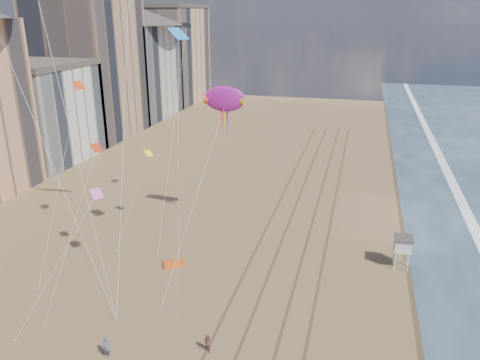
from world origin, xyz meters
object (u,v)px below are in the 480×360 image
show_kite (225,99)px  grounded_kite (174,264)px  kite_flyer_b (207,344)px  kite_flyer_a (107,347)px  lifeguard_stand (403,244)px

show_kite → grounded_kite: bearing=-108.3°
show_kite → kite_flyer_b: (4.63, -20.64, -15.04)m
grounded_kite → kite_flyer_b: bearing=-86.6°
grounded_kite → kite_flyer_a: bearing=-117.9°
show_kite → lifeguard_stand: bearing=-10.3°
kite_flyer_b → show_kite: bearing=122.7°
grounded_kite → kite_flyer_b: 13.94m
show_kite → kite_flyer_a: 27.63m
lifeguard_stand → kite_flyer_b: (-15.02, -17.08, -1.89)m
kite_flyer_a → kite_flyer_b: (7.17, 2.47, -0.11)m
lifeguard_stand → show_kite: size_ratio=0.16×
grounded_kite → show_kite: show_kite is taller
lifeguard_stand → kite_flyer_b: size_ratio=2.25×
show_kite → kite_flyer_b: show_kite is taller
kite_flyer_b → grounded_kite: bearing=143.1°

